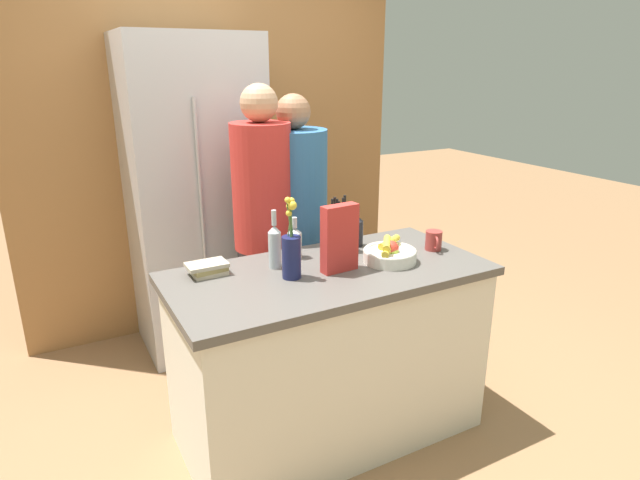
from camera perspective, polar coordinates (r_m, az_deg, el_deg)
ground_plane at (r=2.93m, az=0.90°, el=-19.52°), size 14.00×14.00×0.00m
kitchen_island at (r=2.68m, az=0.95°, el=-12.00°), size 1.50×0.73×0.89m
back_wall_wood at (r=3.83m, az=-11.11°, el=10.55°), size 2.70×0.12×2.60m
refrigerator at (r=3.47m, az=-13.05°, el=4.33°), size 0.79×0.63×1.97m
fruit_bowl at (r=2.59m, az=7.45°, el=-1.41°), size 0.26×0.26×0.12m
knife_block at (r=2.70m, az=1.92°, el=1.04°), size 0.10×0.09×0.29m
flower_vase at (r=2.36m, az=-3.10°, el=-1.29°), size 0.09×0.09×0.37m
cereal_box at (r=2.43m, az=2.10°, el=0.17°), size 0.18×0.07×0.31m
coffee_mug at (r=2.80m, az=12.04°, el=-0.05°), size 0.08×0.12×0.10m
book_stack at (r=2.48m, az=-11.90°, el=-2.97°), size 0.18×0.14×0.06m
bottle_oil at (r=2.49m, az=-4.86°, el=-0.56°), size 0.06×0.06×0.28m
bottle_vinegar at (r=2.62m, az=-2.72°, el=-0.18°), size 0.07×0.07×0.20m
bottle_wine at (r=2.79m, az=3.95°, el=1.07°), size 0.07×0.07×0.22m
person_at_sink at (r=2.96m, az=-6.09°, el=1.88°), size 0.32×0.32×1.70m
person_in_blue at (r=3.10m, az=-2.70°, el=1.84°), size 0.38×0.38×1.64m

